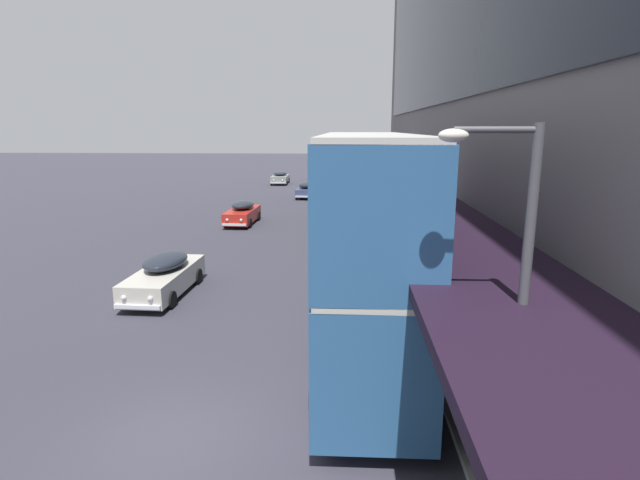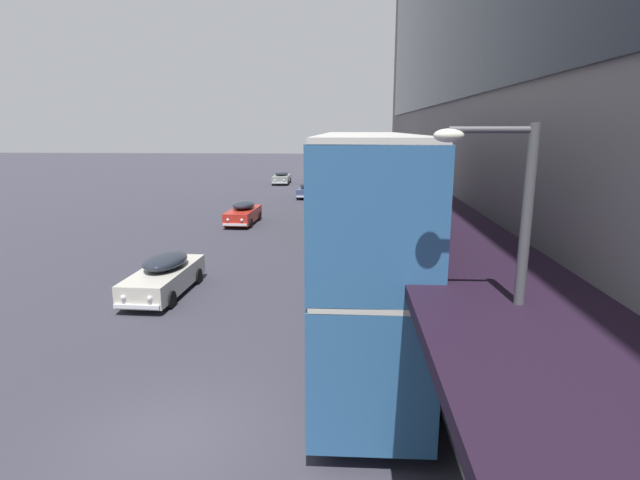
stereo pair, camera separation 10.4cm
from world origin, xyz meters
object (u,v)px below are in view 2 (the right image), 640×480
object	(u,v)px
sedan_lead_near	(243,212)
vw_van	(359,241)
sedan_far_back	(164,274)
pedestrian_at_kerb	(434,285)
sedan_second_mid	(308,190)
transit_bus_kerbside_rear	(365,238)
sedan_lead_mid	(324,173)
sedan_second_near	(282,178)
transit_bus_kerbside_front	(348,193)
street_lamp	(507,297)

from	to	relation	value
sedan_lead_near	vw_van	distance (m)	12.52
sedan_far_back	pedestrian_at_kerb	size ratio (longest dim) A/B	2.71
sedan_second_mid	sedan_lead_near	xyz separation A→B (m)	(-3.35, -13.52, 0.04)
transit_bus_kerbside_rear	sedan_lead_near	size ratio (longest dim) A/B	2.37
sedan_lead_mid	sedan_second_near	distance (m)	7.04
sedan_lead_mid	transit_bus_kerbside_front	bearing A→B (deg)	-83.66
sedan_second_near	pedestrian_at_kerb	distance (m)	43.03
transit_bus_kerbside_rear	vw_van	world-z (taller)	transit_bus_kerbside_rear
street_lamp	sedan_lead_mid	bearing A→B (deg)	95.62
sedan_second_mid	transit_bus_kerbside_rear	bearing A→B (deg)	-82.70
vw_van	transit_bus_kerbside_rear	bearing A→B (deg)	-90.59
transit_bus_kerbside_front	sedan_second_mid	world-z (taller)	transit_bus_kerbside_front
sedan_far_back	sedan_lead_near	size ratio (longest dim) A/B	1.08
transit_bus_kerbside_rear	sedan_second_mid	size ratio (longest dim) A/B	2.30
sedan_lead_near	street_lamp	size ratio (longest dim) A/B	0.74
sedan_far_back	sedan_second_near	distance (m)	39.64
sedan_second_mid	sedan_lead_near	distance (m)	13.93
sedan_second_near	street_lamp	world-z (taller)	street_lamp
sedan_far_back	sedan_lead_mid	xyz separation A→B (m)	(4.09, 44.91, -0.02)
sedan_lead_mid	sedan_second_mid	xyz separation A→B (m)	(-0.68, -16.60, -0.04)
sedan_lead_mid	sedan_second_mid	distance (m)	16.61
street_lamp	transit_bus_kerbside_front	bearing A→B (deg)	94.90
sedan_lead_near	street_lamp	distance (m)	27.66
transit_bus_kerbside_rear	sedan_far_back	bearing A→B (deg)	148.60
sedan_second_mid	vw_van	size ratio (longest dim) A/B	1.04
sedan_far_back	street_lamp	xyz separation A→B (m)	(9.59, -10.99, 3.07)
sedan_lead_near	vw_van	size ratio (longest dim) A/B	1.01
vw_van	street_lamp	xyz separation A→B (m)	(1.86, -15.89, 2.77)
sedan_lead_mid	pedestrian_at_kerb	world-z (taller)	pedestrian_at_kerb
sedan_lead_mid	sedan_second_near	size ratio (longest dim) A/B	1.04
street_lamp	sedan_far_back	bearing A→B (deg)	131.09
sedan_second_near	sedan_lead_near	size ratio (longest dim) A/B	0.95
transit_bus_kerbside_front	sedan_far_back	size ratio (longest dim) A/B	2.29
transit_bus_kerbside_front	sedan_lead_mid	size ratio (longest dim) A/B	2.49
transit_bus_kerbside_rear	pedestrian_at_kerb	size ratio (longest dim) A/B	5.93
sedan_second_mid	sedan_second_near	bearing A→B (deg)	109.35
sedan_second_near	sedan_lead_mid	bearing A→B (deg)	48.56
sedan_far_back	sedan_second_mid	xyz separation A→B (m)	(3.41, 28.31, -0.05)
sedan_far_back	sedan_lead_near	distance (m)	14.79
sedan_lead_near	pedestrian_at_kerb	xyz separation A→B (m)	(10.03, -16.84, 0.40)
transit_bus_kerbside_rear	sedan_second_mid	xyz separation A→B (m)	(-4.22, 32.97, -2.62)
sedan_lead_mid	street_lamp	distance (m)	56.26
sedan_far_back	vw_van	xyz separation A→B (m)	(7.73, 4.90, 0.30)
sedan_second_mid	sedan_lead_near	bearing A→B (deg)	-103.92
street_lamp	sedan_lead_near	bearing A→B (deg)	110.28
transit_bus_kerbside_rear	street_lamp	xyz separation A→B (m)	(1.96, -6.33, 0.51)
sedan_second_mid	street_lamp	world-z (taller)	street_lamp
transit_bus_kerbside_front	sedan_second_near	xyz separation A→B (m)	(-7.75, 22.53, -1.10)
transit_bus_kerbside_rear	sedan_second_mid	world-z (taller)	transit_bus_kerbside_rear
transit_bus_kerbside_rear	street_lamp	world-z (taller)	street_lamp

